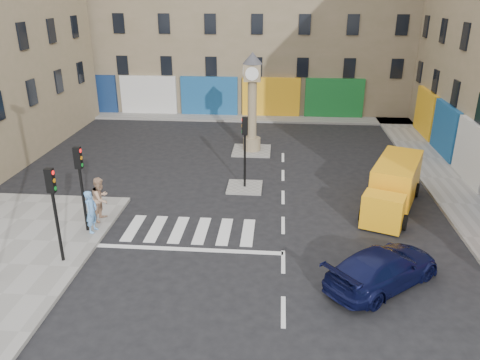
# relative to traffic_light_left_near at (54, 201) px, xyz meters

# --- Properties ---
(ground) EXTENTS (120.00, 120.00, 0.00)m
(ground) POSITION_rel_traffic_light_left_near_xyz_m (8.30, -0.20, -2.62)
(ground) COLOR black
(ground) RESTS_ON ground
(sidewalk_right) EXTENTS (2.60, 30.00, 0.15)m
(sidewalk_right) POSITION_rel_traffic_light_left_near_xyz_m (17.00, 9.80, -2.55)
(sidewalk_right) COLOR gray
(sidewalk_right) RESTS_ON ground
(sidewalk_far) EXTENTS (32.00, 2.40, 0.15)m
(sidewalk_far) POSITION_rel_traffic_light_left_near_xyz_m (4.30, 22.00, -2.55)
(sidewalk_far) COLOR gray
(sidewalk_far) RESTS_ON ground
(island_near) EXTENTS (1.80, 1.80, 0.12)m
(island_near) POSITION_rel_traffic_light_left_near_xyz_m (6.30, 7.80, -2.56)
(island_near) COLOR gray
(island_near) RESTS_ON ground
(island_far) EXTENTS (2.40, 2.40, 0.12)m
(island_far) POSITION_rel_traffic_light_left_near_xyz_m (6.30, 13.80, -2.56)
(island_far) COLOR gray
(island_far) RESTS_ON ground
(building_far) EXTENTS (32.00, 10.00, 17.00)m
(building_far) POSITION_rel_traffic_light_left_near_xyz_m (4.30, 27.80, 5.88)
(building_far) COLOR #837057
(building_far) RESTS_ON ground
(traffic_light_left_near) EXTENTS (0.28, 0.22, 3.70)m
(traffic_light_left_near) POSITION_rel_traffic_light_left_near_xyz_m (0.00, 0.00, 0.00)
(traffic_light_left_near) COLOR black
(traffic_light_left_near) RESTS_ON sidewalk_left
(traffic_light_left_far) EXTENTS (0.28, 0.22, 3.70)m
(traffic_light_left_far) POSITION_rel_traffic_light_left_near_xyz_m (0.00, 2.40, 0.00)
(traffic_light_left_far) COLOR black
(traffic_light_left_far) RESTS_ON sidewalk_left
(traffic_light_island) EXTENTS (0.28, 0.22, 3.70)m
(traffic_light_island) POSITION_rel_traffic_light_left_near_xyz_m (6.30, 7.80, -0.03)
(traffic_light_island) COLOR black
(traffic_light_island) RESTS_ON island_near
(clock_pillar) EXTENTS (1.20, 1.20, 6.10)m
(clock_pillar) POSITION_rel_traffic_light_left_near_xyz_m (6.30, 13.80, 0.93)
(clock_pillar) COLOR #957E61
(clock_pillar) RESTS_ON island_far
(navy_sedan) EXTENTS (4.79, 4.48, 1.36)m
(navy_sedan) POSITION_rel_traffic_light_left_near_xyz_m (11.73, -0.37, -1.94)
(navy_sedan) COLOR #0B0E33
(navy_sedan) RESTS_ON ground
(yellow_van) EXTENTS (3.79, 6.10, 2.14)m
(yellow_van) POSITION_rel_traffic_light_left_near_xyz_m (13.48, 6.24, -1.56)
(yellow_van) COLOR #FDA915
(yellow_van) RESTS_ON ground
(pedestrian_blue) EXTENTS (0.51, 0.71, 1.84)m
(pedestrian_blue) POSITION_rel_traffic_light_left_near_xyz_m (0.30, 2.32, -1.55)
(pedestrian_blue) COLOR #619DDF
(pedestrian_blue) RESTS_ON sidewalk_left
(pedestrian_tan) EXTENTS (0.90, 1.07, 1.98)m
(pedestrian_tan) POSITION_rel_traffic_light_left_near_xyz_m (0.30, 3.44, -1.48)
(pedestrian_tan) COLOR tan
(pedestrian_tan) RESTS_ON sidewalk_left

